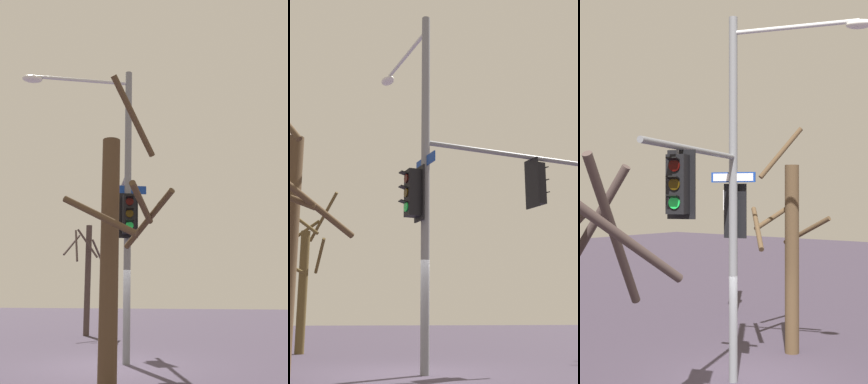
% 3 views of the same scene
% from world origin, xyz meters
% --- Properties ---
extents(ground_plane, '(80.00, 80.00, 0.00)m').
position_xyz_m(ground_plane, '(0.00, 0.00, 0.00)').
color(ground_plane, '#372E3C').
extents(main_signal_pole_assembly, '(5.65, 3.65, 8.63)m').
position_xyz_m(main_signal_pole_assembly, '(1.05, 0.14, 4.75)').
color(main_signal_pole_assembly, slate).
rests_on(main_signal_pole_assembly, ground).
extents(bare_tree_across_street, '(2.45, 2.45, 5.43)m').
position_xyz_m(bare_tree_across_street, '(-3.21, 5.69, 2.40)').
color(bare_tree_across_street, brown).
rests_on(bare_tree_across_street, ground).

